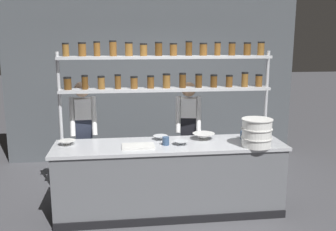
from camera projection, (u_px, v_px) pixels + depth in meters
ground_plane at (170, 211)px, 4.94m from camera, size 40.00×40.00×0.00m
back_wall at (153, 77)px, 6.91m from camera, size 5.33×0.12×3.07m
prep_counter at (170, 178)px, 4.84m from camera, size 2.93×0.76×0.92m
spice_shelf_unit at (167, 74)px, 4.90m from camera, size 2.81×0.28×2.21m
chef_left at (84, 132)px, 5.19m from camera, size 0.38×0.31×1.66m
chef_center at (188, 130)px, 5.43m from camera, size 0.39×0.32×1.63m
container_stack at (257, 133)px, 4.60m from camera, size 0.38×0.38×0.35m
cutting_board at (138, 146)px, 4.61m from camera, size 0.40×0.26×0.02m
prep_bowl_near_left at (204, 136)px, 4.96m from camera, size 0.30×0.30×0.08m
prep_bowl_center_front at (181, 143)px, 4.71m from camera, size 0.19×0.19×0.05m
prep_bowl_center_back at (160, 138)px, 4.95m from camera, size 0.20×0.20×0.05m
prep_bowl_near_right at (67, 143)px, 4.70m from camera, size 0.21×0.21×0.06m
serving_cup_front at (243, 135)px, 4.99m from camera, size 0.07×0.07×0.10m
serving_cup_by_board at (166, 141)px, 4.69m from camera, size 0.09×0.09×0.10m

